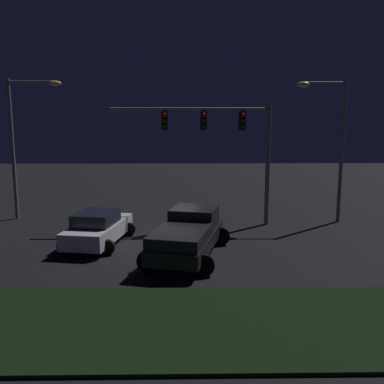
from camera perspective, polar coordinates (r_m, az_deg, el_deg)
ground_plane at (r=18.49m, az=-3.20°, el=-7.12°), size 80.00×80.00×0.00m
grass_median at (r=11.23m, az=-4.85°, el=-18.09°), size 21.86×4.55×0.10m
pickup_truck at (r=16.36m, az=-0.45°, el=-5.64°), size 3.74×5.72×1.80m
car_sedan at (r=18.46m, az=-13.14°, el=-4.99°), size 2.94×4.63×1.51m
traffic_signal_gantry at (r=21.14m, az=4.25°, el=8.39°), size 8.32×0.56×6.50m
street_lamp_left at (r=24.38m, az=-22.83°, el=7.97°), size 2.99×0.44×7.78m
street_lamp_right at (r=23.00m, az=19.27°, el=7.88°), size 2.68×0.44×7.64m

